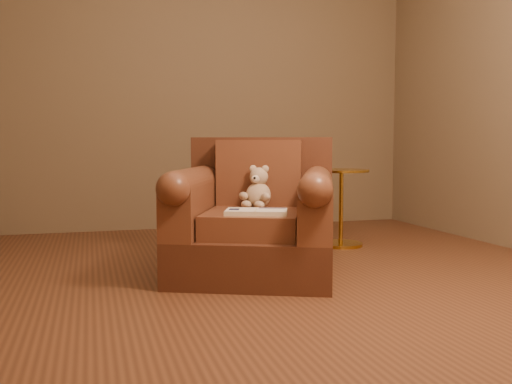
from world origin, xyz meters
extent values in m
plane|color=brown|center=(0.00, 0.00, 0.00)|extent=(4.00, 4.00, 0.00)
cube|color=#756248|center=(0.00, 2.00, 1.35)|extent=(4.00, 0.02, 2.70)
cube|color=#4D2919|center=(-0.13, -0.10, 0.13)|extent=(1.20, 1.18, 0.26)
cube|color=#4D2919|center=(0.02, 0.27, 0.55)|extent=(0.89, 0.45, 0.58)
cube|color=brown|center=(-0.15, -0.14, 0.33)|extent=(0.75, 0.81, 0.14)
cube|color=brown|center=(-0.02, 0.16, 0.61)|extent=(0.55, 0.35, 0.42)
cube|color=brown|center=(-0.49, 0.01, 0.41)|extent=(0.48, 0.80, 0.30)
cube|color=brown|center=(0.19, -0.29, 0.41)|extent=(0.48, 0.80, 0.30)
cylinder|color=brown|center=(-0.49, 0.01, 0.56)|extent=(0.48, 0.80, 0.19)
cylinder|color=brown|center=(0.19, -0.29, 0.56)|extent=(0.48, 0.80, 0.19)
ellipsoid|color=tan|center=(-0.07, 0.02, 0.48)|extent=(0.16, 0.14, 0.17)
sphere|color=tan|center=(-0.06, 0.03, 0.59)|extent=(0.11, 0.11, 0.11)
ellipsoid|color=tan|center=(-0.09, 0.06, 0.64)|extent=(0.05, 0.03, 0.05)
ellipsoid|color=tan|center=(-0.03, 0.01, 0.64)|extent=(0.05, 0.03, 0.05)
ellipsoid|color=beige|center=(-0.10, -0.02, 0.58)|extent=(0.05, 0.04, 0.05)
sphere|color=black|center=(-0.11, -0.03, 0.59)|extent=(0.02, 0.02, 0.02)
ellipsoid|color=tan|center=(-0.17, 0.01, 0.48)|extent=(0.05, 0.10, 0.05)
ellipsoid|color=tan|center=(-0.05, -0.08, 0.48)|extent=(0.05, 0.10, 0.05)
ellipsoid|color=tan|center=(-0.16, -0.03, 0.43)|extent=(0.06, 0.10, 0.05)
ellipsoid|color=tan|center=(-0.09, -0.08, 0.43)|extent=(0.06, 0.10, 0.05)
cube|color=beige|center=(-0.18, -0.30, 0.41)|extent=(0.39, 0.31, 0.02)
cube|color=white|center=(-0.26, -0.27, 0.43)|extent=(0.23, 0.25, 0.00)
cube|color=white|center=(-0.09, -0.33, 0.43)|extent=(0.23, 0.25, 0.00)
cube|color=beige|center=(-0.18, -0.30, 0.43)|extent=(0.08, 0.20, 0.00)
cube|color=#0F1638|center=(-0.29, -0.26, 0.43)|extent=(0.08, 0.09, 0.00)
cube|color=slate|center=(-0.07, -0.26, 0.43)|extent=(0.16, 0.09, 0.00)
cylinder|color=gold|center=(0.80, 0.70, 0.01)|extent=(0.34, 0.34, 0.03)
cylinder|color=gold|center=(0.80, 0.70, 0.30)|extent=(0.03, 0.03, 0.55)
cylinder|color=gold|center=(0.80, 0.70, 0.59)|extent=(0.43, 0.43, 0.02)
cylinder|color=gold|center=(0.80, 0.70, 0.57)|extent=(0.03, 0.03, 0.02)
camera|label=1|loc=(-1.07, -3.34, 0.79)|focal=40.00mm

